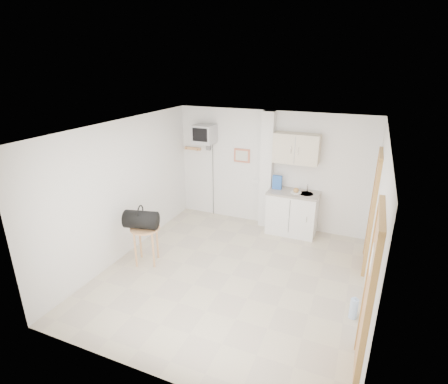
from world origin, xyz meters
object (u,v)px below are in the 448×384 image
at_px(crt_television, 204,135).
at_px(water_bottle, 354,308).
at_px(duffel_bag, 141,220).
at_px(round_table, 146,233).

bearing_deg(crt_television, water_bottle, -34.26).
bearing_deg(duffel_bag, water_bottle, -14.43).
xyz_separation_m(round_table, duffel_bag, (-0.04, -0.04, 0.28)).
xyz_separation_m(crt_television, round_table, (-0.10, -2.23, -1.36)).
bearing_deg(round_table, crt_television, 87.39).
xyz_separation_m(round_table, water_bottle, (3.53, -0.11, -0.43)).
relative_size(crt_television, water_bottle, 6.31).
bearing_deg(water_bottle, round_table, 178.21).
height_order(round_table, water_bottle, round_table).
height_order(duffel_bag, water_bottle, duffel_bag).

